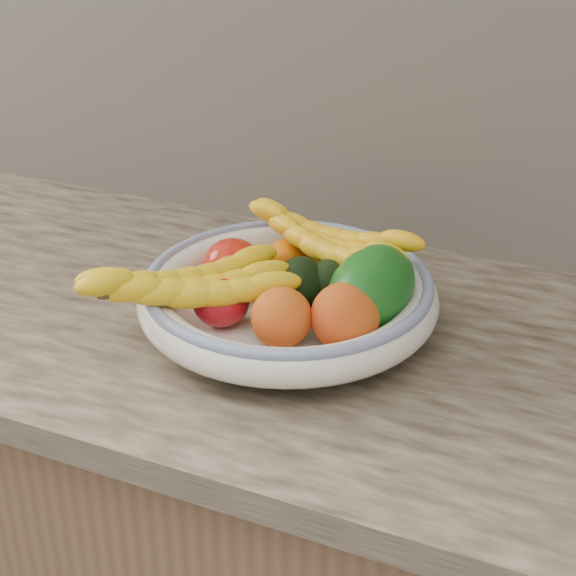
{
  "coord_description": "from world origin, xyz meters",
  "views": [
    {
      "loc": [
        0.41,
        0.74,
        1.49
      ],
      "look_at": [
        0.0,
        1.66,
        0.96
      ],
      "focal_mm": 55.0,
      "sensor_mm": 36.0,
      "label": 1
    }
  ],
  "objects_px": {
    "green_mango": "(371,289)",
    "banana_bunch_front": "(188,291)",
    "banana_bunch_back": "(324,245)",
    "fruit_bowl": "(288,296)"
  },
  "relations": [
    {
      "from": "banana_bunch_back",
      "to": "banana_bunch_front",
      "type": "bearing_deg",
      "value": -103.66
    },
    {
      "from": "fruit_bowl",
      "to": "green_mango",
      "type": "height_order",
      "value": "green_mango"
    },
    {
      "from": "banana_bunch_back",
      "to": "banana_bunch_front",
      "type": "height_order",
      "value": "banana_bunch_back"
    },
    {
      "from": "banana_bunch_back",
      "to": "green_mango",
      "type": "bearing_deg",
      "value": -20.52
    },
    {
      "from": "green_mango",
      "to": "banana_bunch_front",
      "type": "bearing_deg",
      "value": -147.67
    },
    {
      "from": "banana_bunch_front",
      "to": "green_mango",
      "type": "bearing_deg",
      "value": -16.61
    },
    {
      "from": "banana_bunch_back",
      "to": "banana_bunch_front",
      "type": "distance_m",
      "value": 0.21
    },
    {
      "from": "fruit_bowl",
      "to": "banana_bunch_front",
      "type": "relative_size",
      "value": 1.37
    },
    {
      "from": "banana_bunch_back",
      "to": "fruit_bowl",
      "type": "bearing_deg",
      "value": -83.1
    },
    {
      "from": "green_mango",
      "to": "banana_bunch_front",
      "type": "height_order",
      "value": "green_mango"
    }
  ]
}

